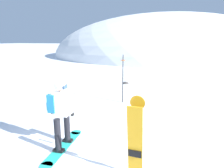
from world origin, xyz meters
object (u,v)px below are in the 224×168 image
Objects in this scene: spare_snowboard at (135,139)px; rock_dark at (126,84)px; snowboarder_main at (60,112)px; piste_marker_near at (123,75)px.

spare_snowboard is 8.43m from rock_dark.
snowboarder_main is 4.85× the size of rock_dark.
spare_snowboard is at bearing -73.38° from rock_dark.
snowboarder_main is at bearing -95.86° from piste_marker_near.
snowboarder_main is at bearing 165.83° from spare_snowboard.
spare_snowboard is 4.35× the size of rock_dark.
spare_snowboard is at bearing -70.79° from piste_marker_near.
piste_marker_near reaches higher than spare_snowboard.
spare_snowboard is 4.72m from piste_marker_near.
snowboarder_main is 0.88× the size of piste_marker_near.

